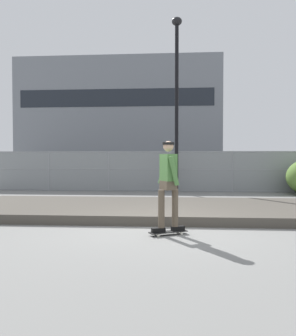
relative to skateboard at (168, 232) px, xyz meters
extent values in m
plane|color=slate|center=(-0.11, 0.48, -0.06)|extent=(120.00, 120.00, 0.00)
cube|color=#4C473F|center=(-0.11, 2.75, 0.06)|extent=(11.58, 3.92, 0.23)
cube|color=black|center=(0.00, 0.00, 0.00)|extent=(0.80, 0.54, 0.02)
cylinder|color=silver|center=(0.19, 0.20, -0.03)|extent=(0.06, 0.05, 0.05)
cylinder|color=silver|center=(0.27, 0.04, -0.03)|extent=(0.06, 0.05, 0.05)
cylinder|color=silver|center=(-0.27, -0.04, -0.03)|extent=(0.06, 0.05, 0.05)
cylinder|color=silver|center=(-0.19, -0.20, -0.03)|extent=(0.06, 0.05, 0.05)
cube|color=#99999E|center=(0.23, 0.12, -0.01)|extent=(0.11, 0.15, 0.01)
cube|color=#99999E|center=(-0.23, -0.12, -0.01)|extent=(0.11, 0.15, 0.01)
cube|color=black|center=(0.20, 0.10, 0.06)|extent=(0.29, 0.22, 0.09)
cube|color=black|center=(-0.20, -0.10, 0.06)|extent=(0.29, 0.22, 0.09)
cylinder|color=brown|center=(0.14, 0.07, 0.48)|extent=(0.13, 0.13, 0.76)
cylinder|color=brown|center=(-0.14, -0.07, 0.48)|extent=(0.13, 0.13, 0.76)
cube|color=brown|center=(0.00, 0.00, 0.95)|extent=(0.37, 0.41, 0.18)
cube|color=#4C7F3F|center=(0.00, 0.00, 1.31)|extent=(0.37, 0.44, 0.54)
cylinder|color=#4C7F3F|center=(-0.11, 0.22, 1.25)|extent=(0.25, 0.19, 0.58)
cylinder|color=#4C7F3F|center=(0.11, -0.22, 1.25)|extent=(0.25, 0.19, 0.58)
sphere|color=tan|center=(0.00, 0.00, 1.74)|extent=(0.21, 0.21, 0.21)
cylinder|color=black|center=(0.00, 0.00, 1.80)|extent=(0.24, 0.24, 0.05)
cylinder|color=gray|center=(-5.79, 9.01, 0.87)|extent=(0.06, 0.06, 1.85)
cylinder|color=gray|center=(-2.95, 9.01, 0.87)|extent=(0.06, 0.06, 1.85)
cylinder|color=gray|center=(-0.11, 9.01, 0.87)|extent=(0.06, 0.06, 1.85)
cylinder|color=gray|center=(2.73, 9.01, 0.87)|extent=(0.06, 0.06, 1.85)
cylinder|color=gray|center=(-0.11, 9.01, 1.75)|extent=(17.03, 0.04, 0.04)
cylinder|color=gray|center=(-0.11, 9.01, 0.96)|extent=(17.03, 0.04, 0.04)
cylinder|color=gray|center=(-0.11, 9.01, 0.00)|extent=(17.03, 0.04, 0.04)
cube|color=gray|center=(-0.11, 9.01, 0.87)|extent=(17.03, 0.01, 1.85)
cylinder|color=black|center=(0.20, 8.31, 3.57)|extent=(0.16, 0.16, 7.26)
ellipsoid|color=black|center=(0.20, 8.31, 7.38)|extent=(0.44, 0.44, 0.36)
cube|color=maroon|center=(-2.30, 12.01, 0.61)|extent=(4.41, 1.82, 0.70)
cube|color=#23282D|center=(-2.50, 12.01, 1.28)|extent=(2.21, 1.61, 0.64)
cylinder|color=black|center=(-0.94, 12.87, 0.26)|extent=(0.64, 0.24, 0.64)
cylinder|color=black|center=(-0.93, 11.16, 0.26)|extent=(0.64, 0.24, 0.64)
cylinder|color=black|center=(-3.67, 12.86, 0.26)|extent=(0.64, 0.24, 0.64)
cylinder|color=black|center=(-3.66, 11.15, 0.26)|extent=(0.64, 0.24, 0.64)
cube|color=silver|center=(3.55, 12.09, 0.61)|extent=(4.52, 2.12, 0.70)
cube|color=#23282D|center=(3.35, 12.10, 1.28)|extent=(2.31, 1.76, 0.64)
cylinder|color=black|center=(4.97, 12.84, 0.26)|extent=(0.66, 0.29, 0.64)
cylinder|color=black|center=(4.84, 11.14, 0.26)|extent=(0.66, 0.29, 0.64)
cylinder|color=black|center=(2.25, 13.04, 0.26)|extent=(0.66, 0.29, 0.64)
cylinder|color=black|center=(2.12, 11.34, 0.26)|extent=(0.66, 0.29, 0.64)
cube|color=slate|center=(-8.37, 50.37, 8.02)|extent=(30.29, 15.39, 16.16)
cube|color=#1E232B|center=(-8.37, 42.65, 9.96)|extent=(27.87, 0.04, 2.50)
camera|label=1|loc=(0.14, -7.10, 1.52)|focal=37.64mm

